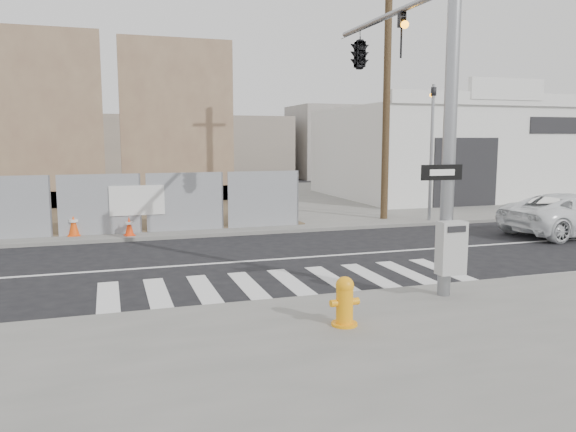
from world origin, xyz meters
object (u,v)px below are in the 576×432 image
object	(u,v)px
auto_shop	(443,152)
suv	(574,214)
fire_hydrant	(345,301)
traffic_cone_c	(74,224)
traffic_cone_d	(129,226)
signal_pole	(385,75)

from	to	relation	value
auto_shop	suv	size ratio (longest dim) A/B	2.34
fire_hydrant	auto_shop	bearing A→B (deg)	48.31
suv	traffic_cone_c	distance (m)	16.82
traffic_cone_d	suv	bearing A→B (deg)	-14.68
suv	fire_hydrant	bearing A→B (deg)	116.26
suv	traffic_cone_c	size ratio (longest dim) A/B	6.68
auto_shop	suv	world-z (taller)	auto_shop
signal_pole	traffic_cone_c	xyz separation A→B (m)	(-7.53, 7.05, -4.29)
signal_pole	fire_hydrant	size ratio (longest dim) A/B	8.27
signal_pole	fire_hydrant	world-z (taller)	signal_pole
signal_pole	suv	distance (m)	10.01
fire_hydrant	suv	bearing A→B (deg)	25.31
auto_shop	traffic_cone_c	world-z (taller)	auto_shop
traffic_cone_d	signal_pole	bearing A→B (deg)	-48.45
signal_pole	fire_hydrant	xyz separation A→B (m)	(-2.67, -3.87, -4.24)
signal_pole	traffic_cone_d	xyz separation A→B (m)	(-5.80, 6.54, -4.35)
signal_pole	traffic_cone_d	world-z (taller)	signal_pole
fire_hydrant	suv	distance (m)	13.17
signal_pole	auto_shop	bearing A→B (deg)	52.54
auto_shop	fire_hydrant	size ratio (longest dim) A/B	14.17
auto_shop	fire_hydrant	xyz separation A→B (m)	(-14.17, -18.88, -2.00)
suv	signal_pole	bearing A→B (deg)	103.57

